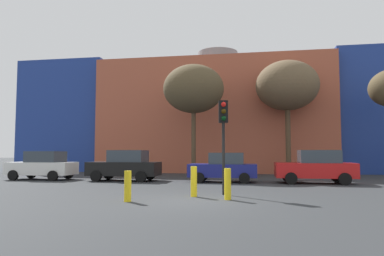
% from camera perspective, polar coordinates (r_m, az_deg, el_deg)
% --- Properties ---
extents(ground_plane, '(200.00, 200.00, 0.00)m').
position_cam_1_polar(ground_plane, '(12.44, 0.35, -11.74)').
color(ground_plane, '#2D3033').
extents(building_backdrop, '(36.38, 13.11, 11.82)m').
position_cam_1_polar(building_backdrop, '(35.26, 4.28, 1.43)').
color(building_backdrop, '#B2563D').
rests_on(building_backdrop, ground_plane).
extents(parked_car_0, '(4.08, 2.00, 1.77)m').
position_cam_1_polar(parked_car_0, '(23.98, -23.05, -5.62)').
color(parked_car_0, white).
rests_on(parked_car_0, ground_plane).
extents(parked_car_1, '(4.21, 2.07, 1.83)m').
position_cam_1_polar(parked_car_1, '(21.56, -10.79, -6.01)').
color(parked_car_1, black).
rests_on(parked_car_1, ground_plane).
extents(parked_car_2, '(3.87, 1.90, 1.68)m').
position_cam_1_polar(parked_car_2, '(20.29, 5.17, -6.40)').
color(parked_car_2, navy).
rests_on(parked_car_2, ground_plane).
extents(parked_car_3, '(4.19, 2.06, 1.82)m').
position_cam_1_polar(parked_car_3, '(20.52, 19.42, -5.96)').
color(parked_car_3, red).
rests_on(parked_car_3, ground_plane).
extents(traffic_light_island, '(0.40, 0.39, 3.78)m').
position_cam_1_polar(traffic_light_island, '(14.20, 5.12, 0.47)').
color(traffic_light_island, black).
rests_on(traffic_light_island, ground_plane).
extents(bare_tree_1, '(4.66, 4.66, 8.57)m').
position_cam_1_polar(bare_tree_1, '(27.37, 15.18, 6.60)').
color(bare_tree_1, brown).
rests_on(bare_tree_1, ground_plane).
extents(bare_tree_2, '(4.37, 4.37, 8.03)m').
position_cam_1_polar(bare_tree_2, '(25.47, 0.26, 6.31)').
color(bare_tree_2, brown).
rests_on(bare_tree_2, ground_plane).
extents(bollard_yellow_0, '(0.24, 0.24, 1.11)m').
position_cam_1_polar(bollard_yellow_0, '(12.72, 5.81, -9.03)').
color(bollard_yellow_0, yellow).
rests_on(bollard_yellow_0, ground_plane).
extents(bollard_yellow_1, '(0.24, 0.24, 1.05)m').
position_cam_1_polar(bollard_yellow_1, '(12.38, -10.39, -9.27)').
color(bollard_yellow_1, yellow).
rests_on(bollard_yellow_1, ground_plane).
extents(bollard_yellow_2, '(0.24, 0.24, 1.15)m').
position_cam_1_polar(bollard_yellow_2, '(13.55, 0.30, -8.68)').
color(bollard_yellow_2, yellow).
rests_on(bollard_yellow_2, ground_plane).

